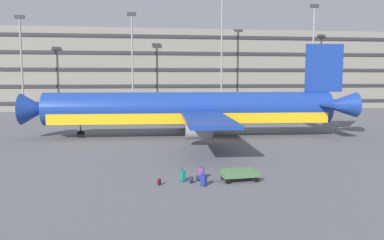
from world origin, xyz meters
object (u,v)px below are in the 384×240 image
backpack_teal (198,178)px  suitcase_small (183,175)px  backpack_orange (159,182)px  baggage_cart (239,175)px  airliner (193,110)px  suitcase_upright (201,173)px  backpack_large (191,180)px  suitcase_red (204,180)px

backpack_teal → suitcase_small: bearing=177.2°
backpack_orange → baggage_cart: bearing=3.2°
airliner → suitcase_upright: size_ratio=46.41×
backpack_large → baggage_cart: baggage_cart is taller
suitcase_red → suitcase_small: 1.81m
airliner → suitcase_upright: bearing=-96.0°
suitcase_red → backpack_orange: 3.05m
suitcase_small → baggage_cart: bearing=-6.0°
backpack_teal → backpack_orange: (-2.83, -0.68, 0.03)m
suitcase_red → backpack_large: (-0.77, 0.79, -0.22)m
airliner → backpack_orange: bearing=-103.8°
suitcase_red → suitcase_small: bearing=134.6°
airliner → baggage_cart: bearing=-88.6°
suitcase_small → baggage_cart: (3.98, -0.42, -0.01)m
airliner → backpack_large: (-2.97, -20.97, -3.13)m
suitcase_red → backpack_teal: bearing=97.9°
suitcase_small → backpack_large: 0.75m
suitcase_upright → backpack_orange: size_ratio=1.65×
suitcase_upright → baggage_cart: (2.59, -1.01, -0.00)m
suitcase_red → backpack_teal: (-0.17, 1.24, -0.20)m
suitcase_small → backpack_orange: suitcase_small is taller
backpack_teal → backpack_orange: 2.91m
airliner → suitcase_small: bearing=-99.6°
suitcase_red → backpack_large: 1.12m
suitcase_upright → backpack_large: bearing=-128.9°
suitcase_red → backpack_orange: (-3.00, 0.55, -0.18)m
suitcase_red → suitcase_upright: (0.12, 1.88, 0.01)m
suitcase_upright → suitcase_small: suitcase_small is taller
backpack_orange → baggage_cart: 5.72m
suitcase_upright → backpack_teal: suitcase_upright is taller
airliner → backpack_teal: bearing=-96.6°
backpack_orange → baggage_cart: size_ratio=0.16×
baggage_cart → backpack_orange: bearing=-176.8°
backpack_teal → backpack_large: backpack_teal is taller
backpack_teal → baggage_cart: (2.88, -0.37, 0.21)m
backpack_teal → baggage_cart: 2.91m
baggage_cart → backpack_large: bearing=-178.6°
airliner → backpack_large: 21.41m
airliner → suitcase_small: airliner is taller
suitcase_upright → baggage_cart: 2.78m
suitcase_small → baggage_cart: 4.00m
airliner → backpack_orange: size_ratio=76.52×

